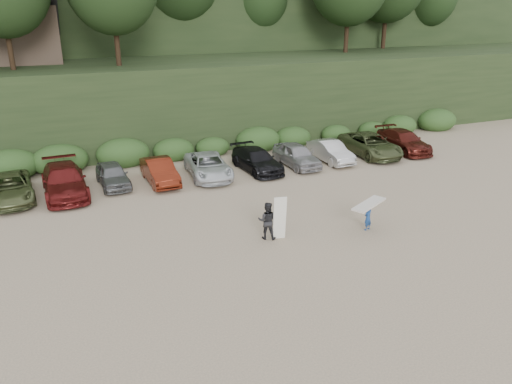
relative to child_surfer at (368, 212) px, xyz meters
name	(u,v)px	position (x,y,z in m)	size (l,w,h in m)	color
ground	(291,238)	(-3.77, 0.54, -0.92)	(120.00, 120.00, 0.00)	tan
parked_cars	(191,167)	(-5.64, 10.53, -0.18)	(34.27, 5.69, 1.63)	#A1A2A6
child_surfer	(368,212)	(0.00, 0.00, 0.00)	(2.29, 1.63, 1.36)	navy
adult_surfer	(268,220)	(-4.72, 0.95, -0.03)	(1.33, 1.01, 2.07)	black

